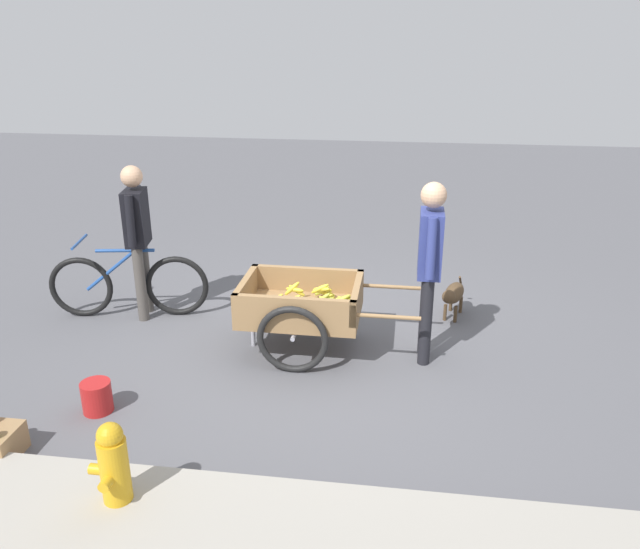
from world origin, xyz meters
TOP-DOWN VIEW (x-y plane):
  - ground_plane at (0.00, 0.00)m, footprint 24.00×24.00m
  - fruit_cart at (0.27, 0.10)m, footprint 1.65×0.94m
  - vendor_person at (-0.86, 0.10)m, footprint 0.22×0.56m
  - bicycle at (2.20, -0.41)m, footprint 1.65×0.48m
  - cyclist_person at (2.05, -0.44)m, footprint 0.25×0.56m
  - dog at (-1.17, -0.82)m, footprint 0.29×0.65m
  - fire_hydrant at (1.05, 2.43)m, footprint 0.25×0.25m
  - plastic_bucket at (1.72, 1.35)m, footprint 0.24×0.24m

SIDE VIEW (x-z plane):
  - ground_plane at x=0.00m, z-range 0.00..0.00m
  - plastic_bucket at x=1.72m, z-range 0.00..0.26m
  - dog at x=-1.17m, z-range 0.07..0.47m
  - fire_hydrant at x=1.05m, z-range 0.00..0.67m
  - bicycle at x=2.20m, z-range -0.07..0.78m
  - fruit_cart at x=0.27m, z-range 0.09..0.78m
  - cyclist_person at x=2.05m, z-range 0.16..1.77m
  - vendor_person at x=-0.86m, z-range 0.17..1.83m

